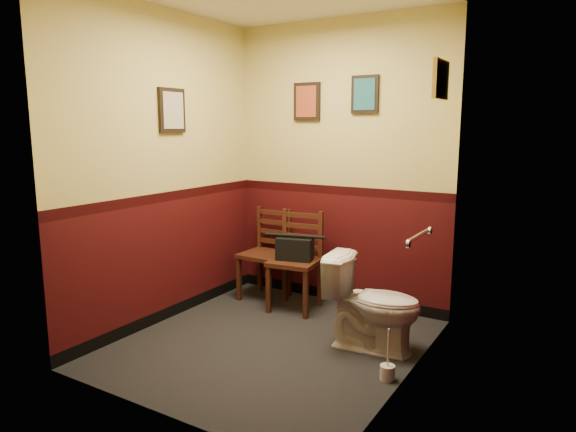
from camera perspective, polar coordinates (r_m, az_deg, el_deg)
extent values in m
cube|color=black|center=(4.24, -1.80, -13.96)|extent=(2.20, 2.40, 0.00)
cube|color=#380A0C|center=(4.93, 5.75, 5.64)|extent=(2.20, 0.00, 2.70)
cube|color=#380A0C|center=(2.96, -14.69, 2.52)|extent=(2.20, 0.00, 2.70)
cube|color=#380A0C|center=(4.58, -13.57, 5.09)|extent=(0.00, 2.40, 2.70)
cube|color=#380A0C|center=(3.42, 13.76, 3.51)|extent=(0.00, 2.40, 2.70)
cylinder|color=silver|center=(3.73, 14.16, -2.22)|extent=(0.03, 0.50, 0.03)
cylinder|color=silver|center=(3.49, 13.25, -3.01)|extent=(0.02, 0.06, 0.06)
cylinder|color=silver|center=(3.96, 15.51, -1.58)|extent=(0.02, 0.06, 0.06)
cube|color=black|center=(5.07, 2.12, 12.59)|extent=(0.28, 0.03, 0.36)
cube|color=brown|center=(5.06, 2.02, 12.59)|extent=(0.22, 0.01, 0.30)
cube|color=black|center=(4.81, 8.55, 13.22)|extent=(0.26, 0.03, 0.34)
cube|color=#205A67|center=(4.80, 8.47, 13.24)|extent=(0.20, 0.01, 0.28)
cube|color=black|center=(4.63, -12.78, 11.36)|extent=(0.03, 0.30, 0.38)
cube|color=tan|center=(4.62, -12.62, 11.37)|extent=(0.01, 0.24, 0.31)
cube|color=olive|center=(3.99, 16.62, 14.34)|extent=(0.03, 0.34, 0.28)
cube|color=tan|center=(4.00, 16.38, 14.34)|extent=(0.01, 0.28, 0.22)
imported|color=white|center=(4.07, 9.43, -9.63)|extent=(0.78, 0.49, 0.73)
cylinder|color=silver|center=(3.74, 10.98, -16.70)|extent=(0.10, 0.10, 0.10)
cylinder|color=silver|center=(3.66, 11.07, -14.31)|extent=(0.01, 0.01, 0.29)
cube|color=#452014|center=(5.14, -2.68, -4.33)|extent=(0.42, 0.42, 0.04)
cube|color=#452014|center=(5.16, -5.46, -6.90)|extent=(0.04, 0.04, 0.45)
cube|color=#452014|center=(5.44, -3.16, -5.98)|extent=(0.04, 0.04, 0.45)
cube|color=#452014|center=(4.96, -2.11, -7.56)|extent=(0.04, 0.04, 0.45)
cube|color=#452014|center=(5.25, 0.09, -6.56)|extent=(0.04, 0.04, 0.45)
cube|color=#452014|center=(5.34, -3.18, -1.32)|extent=(0.04, 0.04, 0.45)
cube|color=#452014|center=(5.14, 0.12, -1.73)|extent=(0.04, 0.04, 0.45)
cube|color=#452014|center=(5.26, -1.55, -2.86)|extent=(0.34, 0.03, 0.05)
cube|color=#452014|center=(5.24, -1.56, -1.79)|extent=(0.34, 0.03, 0.05)
cube|color=#452014|center=(5.22, -1.56, -0.71)|extent=(0.34, 0.03, 0.05)
cube|color=#452014|center=(5.20, -1.57, 0.37)|extent=(0.34, 0.03, 0.05)
cube|color=#452014|center=(4.82, 0.76, -5.13)|extent=(0.48, 0.48, 0.04)
cube|color=#452014|center=(4.80, -2.17, -8.09)|extent=(0.05, 0.05, 0.46)
cube|color=#452014|center=(5.12, -0.35, -6.92)|extent=(0.05, 0.05, 0.46)
cube|color=#452014|center=(4.66, 1.98, -8.66)|extent=(0.05, 0.05, 0.46)
cube|color=#452014|center=(4.98, 3.57, -7.40)|extent=(0.05, 0.05, 0.46)
cube|color=#452014|center=(5.01, -0.33, -1.83)|extent=(0.05, 0.04, 0.46)
cube|color=#452014|center=(4.87, 3.65, -2.18)|extent=(0.05, 0.04, 0.46)
cube|color=#452014|center=(4.96, 1.63, -3.46)|extent=(0.35, 0.07, 0.05)
cube|color=#452014|center=(4.94, 1.63, -2.30)|extent=(0.35, 0.07, 0.05)
cube|color=#452014|center=(4.92, 1.64, -1.13)|extent=(0.35, 0.07, 0.05)
cube|color=#452014|center=(4.90, 1.64, 0.05)|extent=(0.35, 0.07, 0.05)
cube|color=black|center=(4.79, 0.77, -3.68)|extent=(0.36, 0.24, 0.21)
cylinder|color=black|center=(4.76, 0.77, -2.22)|extent=(0.29, 0.10, 0.03)
cylinder|color=silver|center=(4.98, 7.25, -9.69)|extent=(0.11, 0.11, 0.10)
cylinder|color=silver|center=(4.94, 8.50, -9.90)|extent=(0.11, 0.11, 0.10)
cylinder|color=silver|center=(4.92, 7.85, -8.77)|extent=(0.11, 0.11, 0.10)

